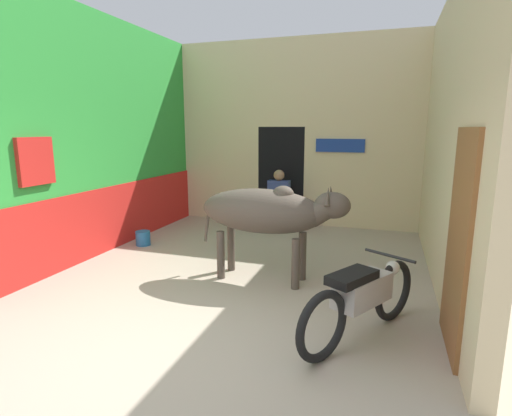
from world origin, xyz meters
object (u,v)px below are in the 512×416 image
at_px(cow, 267,212).
at_px(bucket, 143,238).
at_px(motorcycle_near, 362,297).
at_px(shopkeeper_seated, 278,199).
at_px(plastic_stool, 298,218).

distance_m(cow, bucket, 2.90).
bearing_deg(bucket, cow, -19.11).
relative_size(motorcycle_near, bucket, 6.43).
height_order(motorcycle_near, shopkeeper_seated, shopkeeper_seated).
relative_size(shopkeeper_seated, bucket, 4.79).
distance_m(cow, shopkeeper_seated, 2.89).
bearing_deg(bucket, shopkeeper_seated, 43.28).
height_order(cow, plastic_stool, cow).
relative_size(cow, plastic_stool, 4.97).
bearing_deg(motorcycle_near, cow, 137.49).
xyz_separation_m(shopkeeper_seated, plastic_stool, (0.39, 0.13, -0.42)).
xyz_separation_m(plastic_stool, bucket, (-2.41, -2.03, -0.10)).
bearing_deg(plastic_stool, cow, -86.00).
distance_m(motorcycle_near, plastic_stool, 4.46).
bearing_deg(plastic_stool, shopkeeper_seated, -162.01).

